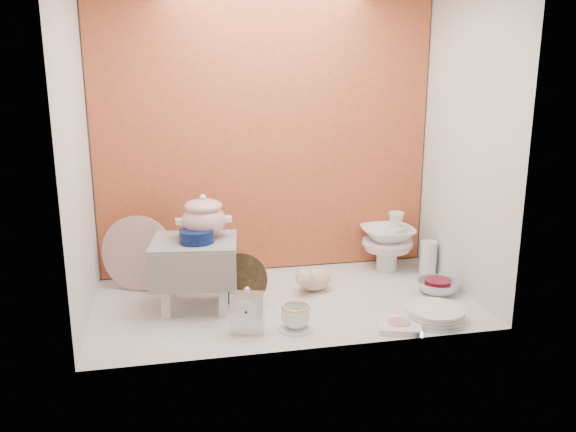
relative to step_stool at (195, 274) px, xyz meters
name	(u,v)px	position (x,y,z in m)	size (l,w,h in m)	color
ground	(285,301)	(0.42, -0.02, -0.16)	(1.80, 1.80, 0.00)	silver
niche_shell	(277,103)	(0.42, 0.16, 0.77)	(1.86, 1.03, 1.53)	#CA5632
step_stool	(195,274)	(0.00, 0.00, 0.00)	(0.39, 0.33, 0.33)	silver
soup_tureen	(204,216)	(0.05, 0.04, 0.27)	(0.25, 0.25, 0.21)	white
cobalt_bowl	(197,236)	(0.01, -0.03, 0.19)	(0.16, 0.16, 0.06)	#0A184B
floral_platter	(138,253)	(-0.27, 0.29, 0.03)	(0.38, 0.07, 0.38)	silver
blue_white_vase	(185,257)	(-0.04, 0.33, -0.03)	(0.27, 0.27, 0.28)	silver
lacquer_tray	(241,280)	(0.21, -0.01, -0.04)	(0.25, 0.10, 0.24)	black
mantel_clock	(247,311)	(0.20, -0.33, -0.06)	(0.14, 0.05, 0.21)	silver
plush_pig	(314,279)	(0.59, 0.08, -0.10)	(0.22, 0.15, 0.13)	#D4AF95
teacup_saucer	(296,328)	(0.40, -0.34, -0.16)	(0.15, 0.15, 0.01)	white
gold_rim_teacup	(296,316)	(0.40, -0.34, -0.10)	(0.13, 0.13, 0.10)	white
lattice_dish	(399,325)	(0.85, -0.41, -0.15)	(0.18, 0.18, 0.03)	white
dinner_plate_stack	(435,314)	(1.03, -0.37, -0.13)	(0.27, 0.27, 0.06)	white
crystal_bowl	(437,287)	(1.19, -0.07, -0.13)	(0.21, 0.21, 0.06)	silver
clear_glass_vase	(428,258)	(1.26, 0.20, -0.07)	(0.09, 0.09, 0.18)	silver
porcelain_tower	(387,241)	(1.07, 0.32, 0.00)	(0.29, 0.29, 0.33)	white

